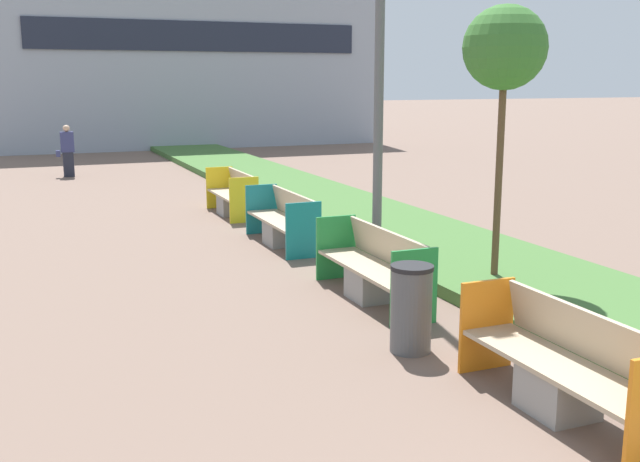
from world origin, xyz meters
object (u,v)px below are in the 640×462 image
(litter_bin, at_px, (411,308))
(bench_yellow_frame, at_px, (233,198))
(pedestrian_walking, at_px, (67,151))
(bench_orange_frame, at_px, (562,373))
(bench_teal_frame, at_px, (283,224))
(bench_green_frame, at_px, (373,272))
(sapling_tree_near, at_px, (505,50))

(litter_bin, bearing_deg, bench_yellow_frame, 86.81)
(litter_bin, bearing_deg, pedestrian_walking, 97.93)
(bench_yellow_frame, relative_size, pedestrian_walking, 1.29)
(bench_orange_frame, relative_size, pedestrian_walking, 1.45)
(bench_teal_frame, xyz_separation_m, pedestrian_walking, (-2.85, 11.35, 0.41))
(bench_teal_frame, bearing_deg, pedestrian_walking, 104.08)
(bench_green_frame, height_order, pedestrian_walking, pedestrian_walking)
(bench_yellow_frame, relative_size, litter_bin, 2.07)
(bench_orange_frame, bearing_deg, bench_teal_frame, 90.00)
(bench_yellow_frame, bearing_deg, litter_bin, -93.19)
(bench_green_frame, height_order, bench_teal_frame, same)
(bench_yellow_frame, xyz_separation_m, sapling_tree_near, (1.88, -6.97, 2.92))
(litter_bin, distance_m, pedestrian_walking, 17.06)
(bench_teal_frame, height_order, pedestrian_walking, pedestrian_walking)
(bench_green_frame, height_order, sapling_tree_near, sapling_tree_near)
(pedestrian_walking, bearing_deg, bench_green_frame, -79.23)
(bench_green_frame, bearing_deg, bench_yellow_frame, 90.04)
(litter_bin, bearing_deg, bench_green_frame, 75.51)
(bench_green_frame, distance_m, sapling_tree_near, 3.46)
(bench_green_frame, xyz_separation_m, bench_teal_frame, (-0.00, 3.62, -0.00))
(litter_bin, xyz_separation_m, sapling_tree_near, (2.37, 1.82, 2.80))
(litter_bin, height_order, pedestrian_walking, pedestrian_walking)
(bench_teal_frame, bearing_deg, litter_bin, -95.10)
(bench_teal_frame, xyz_separation_m, sapling_tree_near, (1.87, -3.71, 2.92))
(bench_orange_frame, xyz_separation_m, bench_yellow_frame, (-0.00, 10.64, -0.01))
(sapling_tree_near, bearing_deg, litter_bin, -142.44)
(bench_green_frame, xyz_separation_m, litter_bin, (-0.50, -1.92, 0.11))
(litter_bin, relative_size, sapling_tree_near, 0.25)
(bench_teal_frame, bearing_deg, bench_yellow_frame, 90.06)
(bench_green_frame, height_order, litter_bin, litter_bin)
(sapling_tree_near, bearing_deg, bench_green_frame, 177.11)
(bench_orange_frame, xyz_separation_m, pedestrian_walking, (-2.85, 18.74, 0.41))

